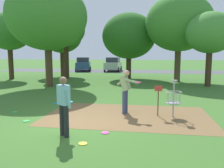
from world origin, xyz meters
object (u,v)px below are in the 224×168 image
Objects in this scene: parked_car_leftmost at (83,64)px; tree_mid_left at (129,36)px; frisbee_by_tee at (15,112)px; disc_golf_basket at (172,97)px; player_foreground_watching at (126,89)px; tree_mid_center at (9,32)px; parked_car_center_left at (113,64)px; frisbee_mid_grass at (26,121)px; tree_far_left at (47,16)px; player_throwing at (64,103)px; tree_near_left at (62,36)px; tree_mid_right at (210,33)px; tree_far_center at (179,23)px; frisbee_far_right at (83,144)px; frisbee_near_basket at (55,103)px; frisbee_far_left at (105,133)px; tree_near_right at (66,30)px.

tree_mid_left is at bearing -50.54° from parked_car_leftmost.
tree_mid_left reaches higher than frisbee_by_tee.
player_foreground_watching is at bearing 171.35° from disc_golf_basket.
tree_mid_center reaches higher than parked_car_center_left.
frisbee_mid_grass is 10.03m from tree_far_left.
player_throwing is 16.01m from tree_mid_left.
tree_mid_center is at bearing 123.11° from frisbee_by_tee.
tree_near_left is 9.16m from parked_car_center_left.
tree_mid_left reaches higher than parked_car_center_left.
tree_mid_center reaches higher than tree_near_left.
parked_car_center_left is at bearing 108.14° from tree_mid_left.
tree_mid_right is (3.36, 8.67, 3.02)m from disc_golf_basket.
tree_far_center is at bearing -42.79° from parked_car_leftmost.
parked_car_center_left is at bearing 124.13° from tree_mid_right.
frisbee_far_right is at bearing -51.75° from tree_mid_center.
frisbee_near_basket is at bearing 92.89° from frisbee_mid_grass.
frisbee_far_left is 0.04× the size of tree_mid_center.
tree_near_right is 9.97m from tree_far_center.
frisbee_near_basket is 0.04× the size of tree_mid_center.
tree_mid_left reaches higher than tree_near_right.
frisbee_near_basket is 1.02× the size of frisbee_far_left.
player_throwing is at bearing -36.93° from frisbee_by_tee.
frisbee_far_left is (4.05, -1.80, 0.00)m from frisbee_by_tee.
tree_far_center is at bearing -56.16° from parked_car_center_left.
player_foreground_watching is at bearing -85.57° from tree_mid_left.
frisbee_far_left is at bearing -13.71° from frisbee_mid_grass.
frisbee_far_right is (2.52, -1.62, 0.00)m from frisbee_mid_grass.
frisbee_far_left is (2.94, -0.72, 0.00)m from frisbee_mid_grass.
tree_near_left is 14.36m from tree_mid_right.
player_foreground_watching is at bearing -106.52° from tree_far_center.
frisbee_far_left is (-2.11, -2.09, -0.74)m from disc_golf_basket.
tree_mid_right is at bearing 68.82° from disc_golf_basket.
frisbee_far_left is at bearing -65.70° from tree_near_right.
tree_mid_left reaches higher than player_throwing.
frisbee_far_left is 24.19m from parked_car_center_left.
player_foreground_watching is 0.28× the size of tree_mid_left.
tree_near_right is 1.00× the size of tree_mid_center.
player_throwing is at bearing -31.75° from frisbee_mid_grass.
parked_car_leftmost is at bearing 99.07° from frisbee_by_tee.
tree_near_right is (-2.27, 12.19, 4.45)m from frisbee_by_tee.
tree_near_left is (-4.61, 12.90, 4.14)m from frisbee_near_basket.
frisbee_far_right is 16.68m from tree_mid_left.
frisbee_near_basket is at bearing -101.81° from tree_mid_left.
player_foreground_watching is at bearing 62.09° from player_throwing.
tree_far_left is (-5.80, 8.99, 4.90)m from frisbee_far_left.
frisbee_mid_grass is 23.45m from parked_car_leftmost.
tree_far_center is 1.59× the size of parked_car_leftmost.
frisbee_by_tee is at bearing -104.19° from tree_mid_left.
frisbee_far_right is at bearing -83.02° from parked_car_center_left.
frisbee_mid_grass and frisbee_far_right have the same top height.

